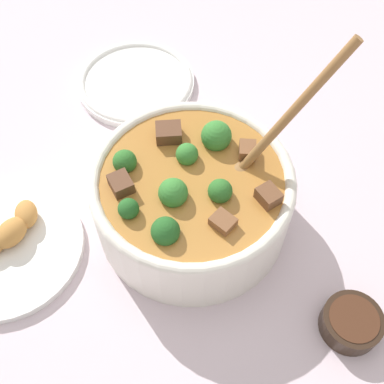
{
  "coord_description": "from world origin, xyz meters",
  "views": [
    {
      "loc": [
        -0.17,
        -0.32,
        0.6
      ],
      "look_at": [
        0.0,
        0.0,
        0.07
      ],
      "focal_mm": 45.0,
      "sensor_mm": 36.0,
      "label": 1
    }
  ],
  "objects_px": {
    "stew_bowl": "(192,195)",
    "empty_plate": "(136,82)",
    "condiment_bowl": "(351,322)",
    "food_plate": "(5,244)"
  },
  "relations": [
    {
      "from": "condiment_bowl",
      "to": "food_plate",
      "type": "xyz_separation_m",
      "value": [
        -0.35,
        0.32,
        -0.01
      ]
    },
    {
      "from": "stew_bowl",
      "to": "empty_plate",
      "type": "xyz_separation_m",
      "value": [
        0.04,
        0.29,
        -0.05
      ]
    },
    {
      "from": "stew_bowl",
      "to": "empty_plate",
      "type": "distance_m",
      "value": 0.3
    },
    {
      "from": "stew_bowl",
      "to": "empty_plate",
      "type": "bearing_deg",
      "value": 81.18
    },
    {
      "from": "food_plate",
      "to": "condiment_bowl",
      "type": "bearing_deg",
      "value": -42.44
    },
    {
      "from": "condiment_bowl",
      "to": "food_plate",
      "type": "relative_size",
      "value": 0.35
    },
    {
      "from": "empty_plate",
      "to": "food_plate",
      "type": "relative_size",
      "value": 0.96
    },
    {
      "from": "condiment_bowl",
      "to": "food_plate",
      "type": "bearing_deg",
      "value": 137.56
    },
    {
      "from": "stew_bowl",
      "to": "condiment_bowl",
      "type": "xyz_separation_m",
      "value": [
        0.1,
        -0.24,
        -0.05
      ]
    },
    {
      "from": "stew_bowl",
      "to": "food_plate",
      "type": "distance_m",
      "value": 0.27
    }
  ]
}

